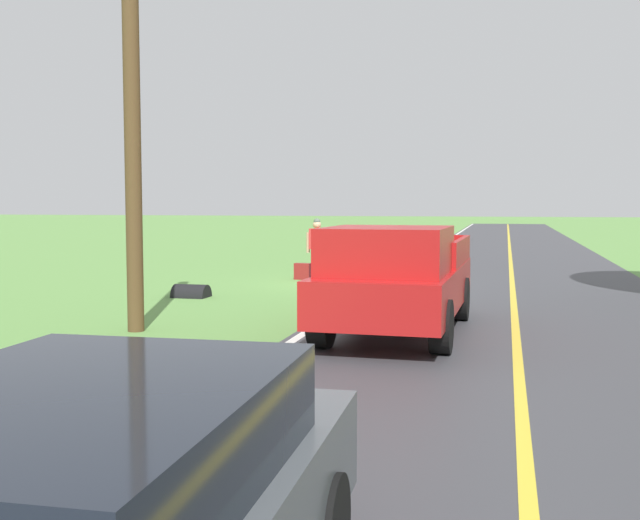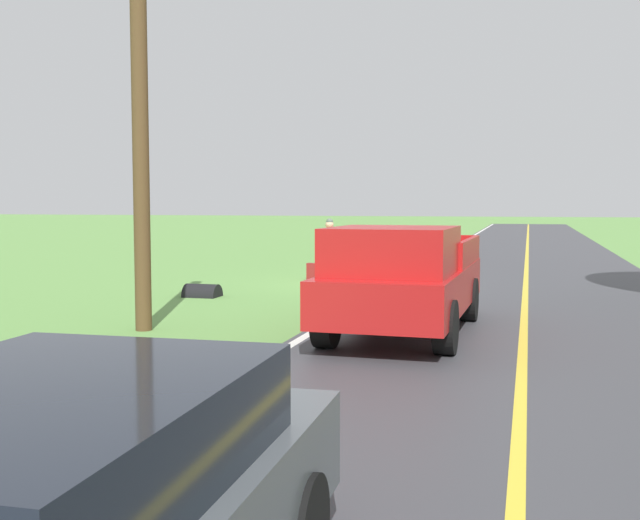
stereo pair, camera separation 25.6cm
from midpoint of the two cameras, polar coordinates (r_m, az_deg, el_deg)
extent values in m
plane|color=#609347|center=(20.87, 3.52, -1.72)|extent=(200.00, 200.00, 0.00)
cube|color=#3D3D42|center=(20.43, 15.47, -2.00)|extent=(7.27, 120.00, 0.00)
cube|color=silver|center=(20.71, 5.86, -1.77)|extent=(0.16, 117.60, 0.00)
cube|color=gold|center=(20.43, 15.47, -1.99)|extent=(0.14, 117.60, 0.00)
cylinder|color=navy|center=(21.47, 1.22, -0.37)|extent=(0.18, 0.18, 0.88)
cylinder|color=navy|center=(21.77, 0.89, -0.30)|extent=(0.18, 0.18, 0.88)
cube|color=red|center=(21.57, 1.06, 1.60)|extent=(0.42, 0.30, 0.58)
sphere|color=tan|center=(21.56, 1.06, 2.67)|extent=(0.23, 0.23, 0.23)
sphere|color=#4C564C|center=(21.55, 1.06, 2.87)|extent=(0.20, 0.20, 0.20)
cube|color=navy|center=(21.76, 1.24, 1.70)|extent=(0.34, 0.23, 0.44)
cylinder|color=tan|center=(21.47, 1.69, 1.29)|extent=(0.10, 0.10, 0.58)
cylinder|color=tan|center=(21.65, 0.39, 1.32)|extent=(0.10, 0.10, 0.58)
cube|color=maroon|center=(21.73, -0.03, -0.86)|extent=(0.48, 0.24, 0.47)
cube|color=#B21919|center=(13.01, 7.01, -2.10)|extent=(2.13, 5.45, 0.70)
cube|color=#B21919|center=(11.78, 6.06, 0.71)|extent=(1.89, 2.20, 0.72)
cube|color=black|center=(11.78, 6.07, 1.06)|extent=(1.71, 1.34, 0.43)
cube|color=#B21919|center=(13.90, 11.61, 0.64)|extent=(0.17, 3.03, 0.45)
cube|color=#B21919|center=(14.20, 4.03, 0.79)|extent=(0.17, 3.03, 0.45)
cube|color=#B21919|center=(15.51, 8.65, 1.05)|extent=(1.84, 0.14, 0.45)
cylinder|color=black|center=(11.21, 10.02, -4.97)|extent=(0.32, 0.81, 0.80)
cylinder|color=black|center=(11.55, 1.10, -4.63)|extent=(0.32, 0.81, 0.80)
cylinder|color=black|center=(14.46, 11.56, -2.90)|extent=(0.32, 0.81, 0.80)
cylinder|color=black|center=(14.73, 4.57, -2.70)|extent=(0.32, 0.81, 0.80)
cube|color=black|center=(3.58, -18.46, -12.43)|extent=(1.70, 2.42, 0.46)
cylinder|color=black|center=(5.25, -19.15, -16.80)|extent=(0.26, 0.67, 0.66)
cylinder|color=brown|center=(13.47, -12.81, 12.84)|extent=(0.28, 0.28, 8.43)
cylinder|color=black|center=(18.00, -8.40, -2.73)|extent=(0.80, 0.60, 0.60)
camera|label=1|loc=(0.13, -89.19, 0.06)|focal=42.79mm
camera|label=2|loc=(0.13, 90.81, -0.06)|focal=42.79mm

